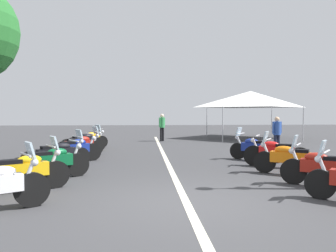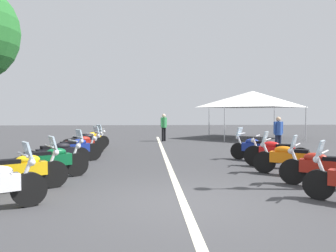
# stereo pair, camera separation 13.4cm
# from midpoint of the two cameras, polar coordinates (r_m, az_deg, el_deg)

# --- Properties ---
(ground_plane) EXTENTS (80.00, 80.00, 0.00)m
(ground_plane) POSITION_cam_midpoint_polar(r_m,az_deg,el_deg) (6.55, 2.57, -13.06)
(ground_plane) COLOR #38383A
(lane_centre_stripe) EXTENTS (23.62, 0.16, 0.01)m
(lane_centre_stripe) POSITION_cam_midpoint_polar(r_m,az_deg,el_deg) (11.87, -0.53, -6.10)
(lane_centre_stripe) COLOR beige
(lane_centre_stripe) RESTS_ON ground_plane
(motorcycle_left_row_1) EXTENTS (1.25, 1.88, 1.20)m
(motorcycle_left_row_1) POSITION_cam_midpoint_polar(r_m,az_deg,el_deg) (7.93, -24.36, -7.13)
(motorcycle_left_row_1) COLOR black
(motorcycle_left_row_1) RESTS_ON ground_plane
(motorcycle_left_row_2) EXTENTS (1.29, 1.82, 1.00)m
(motorcycle_left_row_2) POSITION_cam_midpoint_polar(r_m,az_deg,el_deg) (9.14, -19.99, -5.88)
(motorcycle_left_row_2) COLOR black
(motorcycle_left_row_2) RESTS_ON ground_plane
(motorcycle_left_row_3) EXTENTS (1.38, 1.84, 1.20)m
(motorcycle_left_row_3) POSITION_cam_midpoint_polar(r_m,az_deg,el_deg) (10.78, -18.92, -4.61)
(motorcycle_left_row_3) COLOR black
(motorcycle_left_row_3) RESTS_ON ground_plane
(motorcycle_left_row_4) EXTENTS (1.21, 1.77, 1.00)m
(motorcycle_left_row_4) POSITION_cam_midpoint_polar(r_m,az_deg,el_deg) (12.06, -16.20, -3.89)
(motorcycle_left_row_4) COLOR black
(motorcycle_left_row_4) RESTS_ON ground_plane
(motorcycle_left_row_5) EXTENTS (1.38, 1.74, 1.19)m
(motorcycle_left_row_5) POSITION_cam_midpoint_polar(r_m,az_deg,el_deg) (13.56, -15.25, -3.19)
(motorcycle_left_row_5) COLOR black
(motorcycle_left_row_5) RESTS_ON ground_plane
(motorcycle_left_row_6) EXTENTS (1.41, 1.78, 1.20)m
(motorcycle_left_row_6) POSITION_cam_midpoint_polar(r_m,az_deg,el_deg) (14.92, -14.56, -2.66)
(motorcycle_left_row_6) COLOR black
(motorcycle_left_row_6) RESTS_ON ground_plane
(motorcycle_left_row_7) EXTENTS (1.21, 1.78, 0.98)m
(motorcycle_left_row_7) POSITION_cam_midpoint_polar(r_m,az_deg,el_deg) (16.35, -13.83, -2.29)
(motorcycle_left_row_7) COLOR black
(motorcycle_left_row_7) RESTS_ON ground_plane
(motorcycle_right_row_1) EXTENTS (1.23, 1.71, 1.20)m
(motorcycle_right_row_1) POSITION_cam_midpoint_polar(r_m,az_deg,el_deg) (8.52, 24.82, -6.53)
(motorcycle_right_row_1) COLOR black
(motorcycle_right_row_1) RESTS_ON ground_plane
(motorcycle_right_row_2) EXTENTS (1.25, 1.80, 1.20)m
(motorcycle_right_row_2) POSITION_cam_midpoint_polar(r_m,az_deg,el_deg) (9.81, 19.94, -5.29)
(motorcycle_right_row_2) COLOR black
(motorcycle_right_row_2) RESTS_ON ground_plane
(motorcycle_right_row_3) EXTENTS (1.14, 1.88, 1.02)m
(motorcycle_right_row_3) POSITION_cam_midpoint_polar(r_m,az_deg,el_deg) (11.03, 17.84, -4.42)
(motorcycle_right_row_3) COLOR black
(motorcycle_right_row_3) RESTS_ON ground_plane
(motorcycle_right_row_4) EXTENTS (1.40, 1.63, 1.20)m
(motorcycle_right_row_4) POSITION_cam_midpoint_polar(r_m,az_deg,el_deg) (12.35, 14.58, -3.71)
(motorcycle_right_row_4) COLOR black
(motorcycle_right_row_4) RESTS_ON ground_plane
(bystander_1) EXTENTS (0.41, 0.39, 1.67)m
(bystander_1) POSITION_cam_midpoint_polar(r_m,az_deg,el_deg) (20.08, -1.24, 0.15)
(bystander_1) COLOR black
(bystander_1) RESTS_ON ground_plane
(bystander_2) EXTENTS (0.32, 0.49, 1.56)m
(bystander_2) POSITION_cam_midpoint_polar(r_m,az_deg,el_deg) (15.04, 18.09, -0.96)
(bystander_2) COLOR #1E2338
(bystander_2) RESTS_ON ground_plane
(event_tent) EXTENTS (5.53, 5.53, 3.20)m
(event_tent) POSITION_cam_midpoint_polar(r_m,az_deg,el_deg) (22.99, 13.90, 4.51)
(event_tent) COLOR white
(event_tent) RESTS_ON ground_plane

